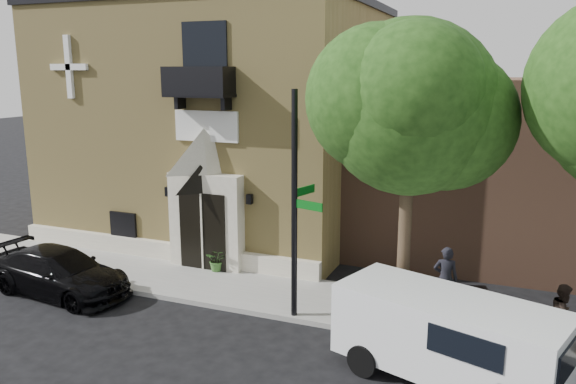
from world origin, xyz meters
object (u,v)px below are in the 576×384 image
(street_sign, at_px, (295,206))
(pedestrian_far, at_px, (563,314))
(fire_hydrant, at_px, (425,316))
(black_sedan, at_px, (59,272))
(cargo_van, at_px, (455,339))
(pedestrian_near, at_px, (445,279))
(dumpster, at_px, (453,313))

(street_sign, relative_size, pedestrian_far, 4.01)
(fire_hydrant, bearing_deg, black_sedan, -172.84)
(cargo_van, bearing_deg, pedestrian_far, 68.24)
(black_sedan, xyz_separation_m, pedestrian_near, (11.04, 2.80, 0.37))
(dumpster, bearing_deg, black_sedan, 168.91)
(street_sign, height_order, fire_hydrant, street_sign)
(black_sedan, relative_size, street_sign, 0.78)
(pedestrian_near, bearing_deg, fire_hydrant, 71.54)
(fire_hydrant, bearing_deg, cargo_van, -67.19)
(cargo_van, height_order, street_sign, street_sign)
(street_sign, bearing_deg, fire_hydrant, 23.04)
(fire_hydrant, relative_size, pedestrian_far, 0.50)
(street_sign, height_order, dumpster, street_sign)
(black_sedan, bearing_deg, cargo_van, -88.34)
(black_sedan, bearing_deg, pedestrian_far, -76.74)
(dumpster, bearing_deg, pedestrian_near, 86.71)
(street_sign, relative_size, pedestrian_near, 3.33)
(black_sedan, relative_size, dumpster, 2.41)
(pedestrian_near, bearing_deg, black_sedan, 7.59)
(dumpster, bearing_deg, cargo_van, -101.25)
(fire_hydrant, xyz_separation_m, pedestrian_near, (0.30, 1.45, 0.54))
(pedestrian_near, bearing_deg, cargo_van, 93.02)
(cargo_van, xyz_separation_m, pedestrian_far, (2.26, 2.67, -0.19))
(fire_hydrant, xyz_separation_m, dumpster, (0.69, -0.05, 0.21))
(street_sign, bearing_deg, dumpster, 21.27)
(cargo_van, xyz_separation_m, street_sign, (-4.35, 1.79, 2.11))
(black_sedan, xyz_separation_m, cargo_van, (11.67, -0.85, 0.40))
(cargo_van, xyz_separation_m, pedestrian_near, (-0.62, 3.65, -0.03))
(cargo_van, height_order, dumpster, cargo_van)
(fire_hydrant, relative_size, pedestrian_near, 0.41)
(street_sign, bearing_deg, pedestrian_far, 23.75)
(black_sedan, distance_m, fire_hydrant, 10.83)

